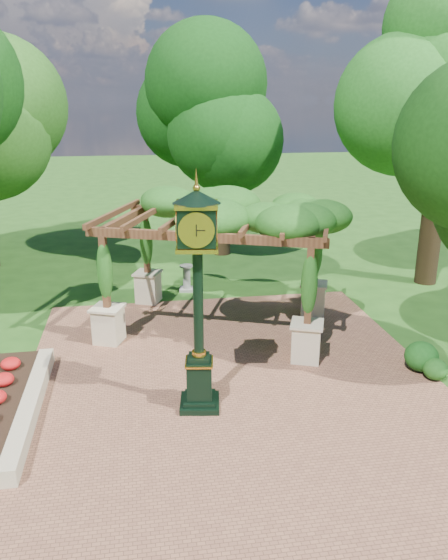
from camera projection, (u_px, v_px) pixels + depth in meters
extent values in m
plane|color=#1E4714|center=(242.00, 408.00, 12.18)|extent=(120.00, 120.00, 0.00)
cube|color=brown|center=(234.00, 385.00, 13.11)|extent=(10.00, 12.00, 0.04)
cube|color=#C6B793|center=(31.00, 406.00, 11.88)|extent=(0.35, 5.00, 0.40)
cube|color=black|center=(200.00, 403.00, 12.18)|extent=(0.98, 0.98, 0.13)
cube|color=black|center=(199.00, 380.00, 12.00)|extent=(0.61, 0.61, 0.97)
cube|color=gold|center=(199.00, 362.00, 11.86)|extent=(0.69, 0.69, 0.04)
cylinder|color=black|center=(198.00, 302.00, 11.42)|extent=(0.25, 0.25, 2.48)
cube|color=black|center=(197.00, 226.00, 10.92)|extent=(0.86, 0.86, 0.76)
cylinder|color=white|center=(196.00, 230.00, 10.55)|extent=(0.65, 0.13, 0.65)
cone|color=black|center=(197.00, 196.00, 10.73)|extent=(1.10, 1.10, 0.27)
sphere|color=gold|center=(196.00, 188.00, 10.68)|extent=(0.15, 0.15, 0.15)
cube|color=beige|center=(109.00, 325.00, 15.30)|extent=(0.93, 0.93, 0.99)
cube|color=brown|center=(105.00, 272.00, 14.81)|extent=(0.23, 0.23, 2.04)
cube|color=beige|center=(306.00, 342.00, 14.22)|extent=(0.93, 0.93, 0.99)
cube|color=brown|center=(309.00, 285.00, 13.72)|extent=(0.23, 0.23, 2.04)
cube|color=beige|center=(148.00, 288.00, 18.37)|extent=(0.93, 0.93, 0.99)
cube|color=brown|center=(146.00, 242.00, 17.88)|extent=(0.23, 0.23, 2.04)
cube|color=beige|center=(313.00, 299.00, 17.29)|extent=(0.93, 0.93, 0.99)
cube|color=brown|center=(316.00, 252.00, 16.80)|extent=(0.23, 0.23, 2.04)
cube|color=brown|center=(203.00, 237.00, 13.92)|extent=(6.01, 2.46, 0.24)
cube|color=brown|center=(228.00, 212.00, 16.99)|extent=(6.01, 2.46, 0.24)
ellipsoid|color=#1F5217|center=(217.00, 213.00, 15.36)|extent=(7.40, 6.02, 1.10)
cube|color=gray|center=(187.00, 289.00, 19.70)|extent=(0.60, 0.60, 0.09)
cylinder|color=gray|center=(187.00, 278.00, 19.57)|extent=(0.30, 0.30, 0.85)
cylinder|color=gray|center=(186.00, 266.00, 19.43)|extent=(0.56, 0.56, 0.05)
ellipsoid|color=#1C4F16|center=(435.00, 369.00, 13.29)|extent=(0.66, 0.66, 0.53)
ellipsoid|color=#164914|center=(421.00, 356.00, 13.70)|extent=(0.94, 0.94, 0.75)
ellipsoid|color=#1F5819|center=(314.00, 292.00, 18.34)|extent=(0.80, 0.80, 0.72)
cylinder|color=#352415|center=(222.00, 217.00, 23.93)|extent=(0.74, 0.74, 3.35)
ellipsoid|color=#0E370D|center=(222.00, 114.00, 22.58)|extent=(5.07, 5.07, 5.28)
cylinder|color=black|center=(431.00, 228.00, 19.95)|extent=(0.78, 0.78, 4.15)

